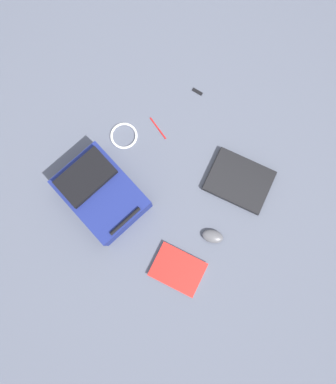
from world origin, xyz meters
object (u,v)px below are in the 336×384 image
(pen_black, at_px, (158,128))
(laptop, at_px, (239,181))
(computer_mouse, at_px, (213,236))
(book_comic, at_px, (178,269))
(backpack, at_px, (101,193))
(usb_stick, at_px, (197,92))
(cable_coil, at_px, (124,136))

(pen_black, bearing_deg, laptop, 86.53)
(computer_mouse, bearing_deg, book_comic, -33.50)
(backpack, height_order, usb_stick, backpack)
(laptop, xyz_separation_m, book_comic, (0.54, -0.04, -0.01))
(backpack, height_order, computer_mouse, backpack)
(pen_black, bearing_deg, book_comic, 38.73)
(book_comic, bearing_deg, usb_stick, -155.87)
(backpack, distance_m, computer_mouse, 0.59)
(cable_coil, relative_size, usb_stick, 2.43)
(book_comic, xyz_separation_m, usb_stick, (-0.85, -0.38, -0.01))
(backpack, bearing_deg, cable_coil, -166.33)
(book_comic, distance_m, usb_stick, 0.93)
(book_comic, height_order, usb_stick, book_comic)
(computer_mouse, xyz_separation_m, pen_black, (-0.34, -0.52, -0.01))
(computer_mouse, relative_size, usb_stick, 1.79)
(backpack, height_order, cable_coil, backpack)
(book_comic, distance_m, computer_mouse, 0.23)
(laptop, relative_size, book_comic, 1.30)
(pen_black, xyz_separation_m, usb_stick, (-0.28, 0.07, -0.00))
(cable_coil, bearing_deg, pen_black, 134.21)
(usb_stick, bearing_deg, pen_black, -14.97)
(usb_stick, bearing_deg, cable_coil, -26.76)
(book_comic, bearing_deg, cable_coil, -126.94)
(book_comic, xyz_separation_m, cable_coil, (-0.44, -0.58, -0.00))
(backpack, relative_size, pen_black, 3.34)
(computer_mouse, distance_m, pen_black, 0.62)
(cable_coil, bearing_deg, usb_stick, 153.24)
(laptop, xyz_separation_m, usb_stick, (-0.31, -0.42, -0.01))
(cable_coil, height_order, pen_black, cable_coil)
(pen_black, height_order, usb_stick, same)
(pen_black, bearing_deg, computer_mouse, 56.68)
(computer_mouse, xyz_separation_m, cable_coil, (-0.21, -0.65, -0.01))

